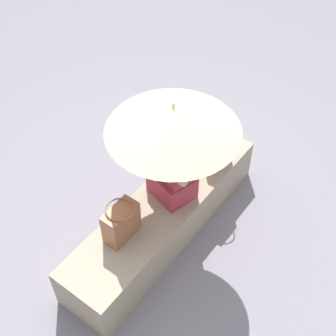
{
  "coord_description": "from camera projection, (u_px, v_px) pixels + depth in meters",
  "views": [
    {
      "loc": [
        -1.92,
        -1.47,
        3.36
      ],
      "look_at": [
        0.06,
        -0.0,
        0.76
      ],
      "focal_mm": 49.79,
      "sensor_mm": 36.0,
      "label": 1
    }
  ],
  "objects": [
    {
      "name": "ground_plane",
      "position": [
        164.0,
        231.0,
        4.1
      ],
      "size": [
        14.0,
        14.0,
        0.0
      ],
      "primitive_type": "plane",
      "color": "slate"
    },
    {
      "name": "stone_bench",
      "position": [
        164.0,
        216.0,
        3.96
      ],
      "size": [
        2.08,
        0.51,
        0.41
      ],
      "primitive_type": "cube",
      "color": "gray",
      "rests_on": "ground"
    },
    {
      "name": "person_seated",
      "position": [
        173.0,
        160.0,
        3.59
      ],
      "size": [
        0.36,
        0.51,
        0.9
      ],
      "color": "#992D38",
      "rests_on": "stone_bench"
    },
    {
      "name": "parasol",
      "position": [
        173.0,
        119.0,
        3.17
      ],
      "size": [
        0.97,
        0.97,
        1.02
      ],
      "color": "#B7B7BC",
      "rests_on": "stone_bench"
    },
    {
      "name": "handbag_black",
      "position": [
        121.0,
        222.0,
        3.47
      ],
      "size": [
        0.29,
        0.21,
        0.32
      ],
      "color": "brown",
      "rests_on": "stone_bench"
    },
    {
      "name": "tote_bag_canvas",
      "position": [
        218.0,
        146.0,
        4.02
      ],
      "size": [
        0.26,
        0.19,
        0.33
      ],
      "color": "#335184",
      "rests_on": "stone_bench"
    }
  ]
}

